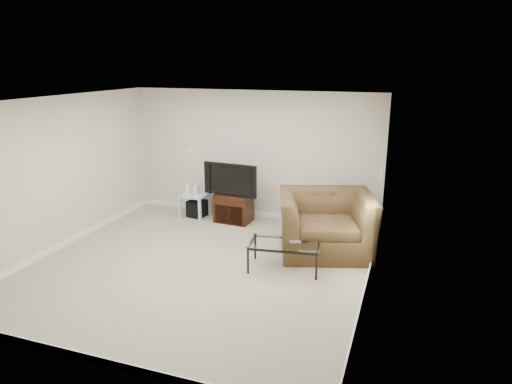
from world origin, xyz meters
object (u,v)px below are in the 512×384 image
(tv_stand, at_px, (234,208))
(subwoofer, at_px, (197,208))
(television, at_px, (233,178))
(coffee_table, at_px, (284,256))
(side_table, at_px, (195,205))
(recliner, at_px, (326,213))

(tv_stand, bearing_deg, subwoofer, -179.09)
(television, bearing_deg, subwoofer, -179.93)
(tv_stand, distance_m, coffee_table, 2.29)
(side_table, xyz_separation_m, coffee_table, (2.35, -1.74, -0.03))
(television, relative_size, coffee_table, 0.94)
(television, bearing_deg, coffee_table, -43.57)
(subwoofer, relative_size, recliner, 0.22)
(tv_stand, xyz_separation_m, television, (-0.00, -0.03, 0.59))
(tv_stand, distance_m, subwoofer, 0.82)
(tv_stand, bearing_deg, side_table, -177.73)
(subwoofer, bearing_deg, coffee_table, -37.08)
(television, xyz_separation_m, subwoofer, (-0.81, 0.06, -0.71))
(tv_stand, xyz_separation_m, side_table, (-0.84, 0.02, -0.04))
(side_table, height_order, subwoofer, side_table)
(subwoofer, bearing_deg, television, -4.56)
(television, height_order, side_table, television)
(television, distance_m, coffee_table, 2.36)
(recliner, bearing_deg, television, 140.00)
(side_table, height_order, recliner, recliner)
(television, xyz_separation_m, side_table, (-0.84, 0.05, -0.64))
(tv_stand, height_order, subwoofer, tv_stand)
(recliner, distance_m, coffee_table, 1.07)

